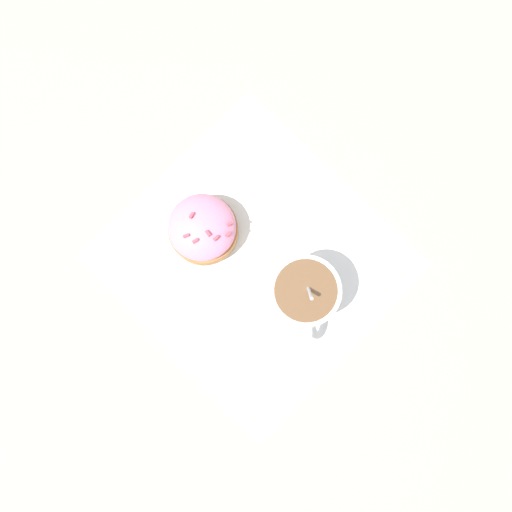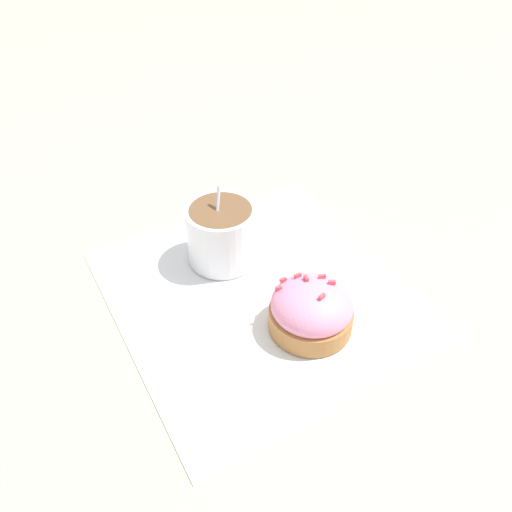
# 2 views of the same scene
# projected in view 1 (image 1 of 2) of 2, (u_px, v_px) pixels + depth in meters

# --- Properties ---
(ground_plane) EXTENTS (3.00, 3.00, 0.00)m
(ground_plane) POSITION_uv_depth(u_px,v_px,m) (255.00, 260.00, 0.63)
(ground_plane) COLOR #C6B793
(paper_napkin) EXTENTS (0.36, 0.34, 0.00)m
(paper_napkin) POSITION_uv_depth(u_px,v_px,m) (255.00, 260.00, 0.63)
(paper_napkin) COLOR white
(paper_napkin) RESTS_ON ground_plane
(coffee_cup) EXTENTS (0.09, 0.10, 0.09)m
(coffee_cup) POSITION_uv_depth(u_px,v_px,m) (306.00, 290.00, 0.58)
(coffee_cup) COLOR white
(coffee_cup) RESTS_ON paper_napkin
(frosted_pastry) EXTENTS (0.09, 0.09, 0.06)m
(frosted_pastry) POSITION_uv_depth(u_px,v_px,m) (203.00, 228.00, 0.61)
(frosted_pastry) COLOR #B2753D
(frosted_pastry) RESTS_ON paper_napkin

